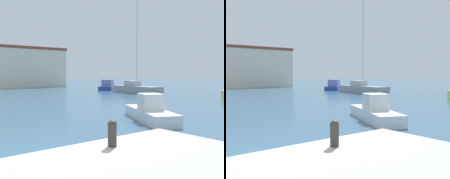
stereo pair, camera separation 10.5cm
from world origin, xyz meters
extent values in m
plane|color=#38607F|center=(15.00, 20.00, 0.00)|extent=(160.00, 160.00, 0.00)
cylinder|color=#38332D|center=(0.14, -1.99, 1.22)|extent=(0.21, 0.21, 0.50)
sphere|color=#38332D|center=(0.14, -1.99, 1.47)|extent=(0.22, 0.22, 0.22)
cube|color=gray|center=(21.53, 19.20, 0.48)|extent=(2.39, 7.69, 0.96)
cube|color=#ADB0B5|center=(21.56, 20.04, 1.29)|extent=(1.35, 2.07, 0.66)
cylinder|color=silver|center=(21.53, 19.20, 6.98)|extent=(0.12, 0.12, 12.04)
cube|color=#233D93|center=(23.86, 27.99, 0.30)|extent=(6.13, 5.59, 0.60)
cube|color=#6E7DB1|center=(23.21, 27.45, 1.13)|extent=(2.79, 2.68, 1.05)
cube|color=white|center=(7.59, 3.81, 0.31)|extent=(3.64, 5.35, 0.61)
cube|color=silver|center=(7.55, 3.74, 1.06)|extent=(1.63, 1.70, 0.89)
cube|color=beige|center=(17.19, 43.93, 3.49)|extent=(12.95, 5.55, 6.99)
cube|color=brown|center=(17.19, 43.93, 7.24)|extent=(13.21, 5.66, 0.50)
camera|label=1|loc=(-3.79, -6.81, 2.64)|focal=44.50mm
camera|label=2|loc=(-3.71, -6.88, 2.64)|focal=44.50mm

